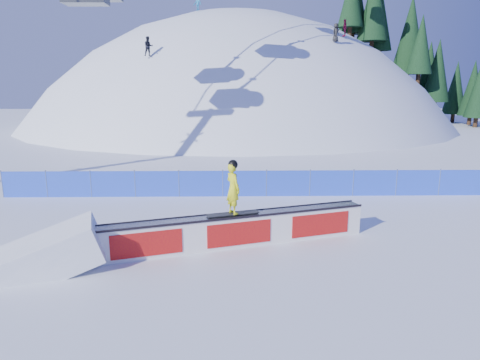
{
  "coord_description": "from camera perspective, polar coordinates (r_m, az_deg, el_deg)",
  "views": [
    {
      "loc": [
        -0.56,
        -14.55,
        5.0
      ],
      "look_at": [
        -0.29,
        0.07,
        1.75
      ],
      "focal_mm": 32.0,
      "sensor_mm": 36.0,
      "label": 1
    }
  ],
  "objects": [
    {
      "name": "ground",
      "position": [
        15.39,
        1.1,
        -6.43
      ],
      "size": [
        160.0,
        160.0,
        0.0
      ],
      "primitive_type": "plane",
      "color": "white",
      "rests_on": "ground"
    },
    {
      "name": "rail_box",
      "position": [
        13.62,
        -0.45,
        -6.69
      ],
      "size": [
        8.51,
        3.21,
        1.05
      ],
      "rotation": [
        0.0,
        0.0,
        0.31
      ],
      "color": "silver",
      "rests_on": "ground"
    },
    {
      "name": "snow_hill",
      "position": [
        61.05,
        -0.45,
        -9.62
      ],
      "size": [
        64.0,
        64.0,
        64.0
      ],
      "color": "white",
      "rests_on": "ground"
    },
    {
      "name": "safety_fence",
      "position": [
        19.56,
        0.62,
        -0.47
      ],
      "size": [
        22.05,
        0.05,
        1.3
      ],
      "color": "blue",
      "rests_on": "ground"
    },
    {
      "name": "snowboarder",
      "position": [
        13.2,
        -0.94,
        -1.06
      ],
      "size": [
        1.67,
        0.79,
        1.73
      ],
      "rotation": [
        0.0,
        0.0,
        2.13
      ],
      "color": "black",
      "rests_on": "rail_box"
    },
    {
      "name": "distant_skiers",
      "position": [
        45.07,
        0.59,
        20.14
      ],
      "size": [
        19.32,
        12.7,
        7.29
      ],
      "color": "black",
      "rests_on": "ground"
    },
    {
      "name": "treeline",
      "position": [
        60.94,
        23.31,
        15.19
      ],
      "size": [
        19.65,
        10.62,
        20.02
      ],
      "color": "#301F13",
      "rests_on": "ground"
    },
    {
      "name": "snow_ramp",
      "position": [
        13.29,
        -23.84,
        -10.7
      ],
      "size": [
        3.34,
        2.63,
        1.83
      ],
      "primitive_type": null,
      "rotation": [
        0.0,
        -0.31,
        0.31
      ],
      "color": "white",
      "rests_on": "ground"
    }
  ]
}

